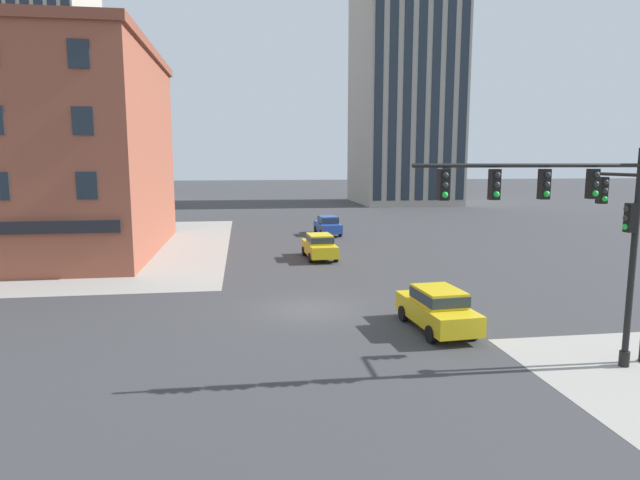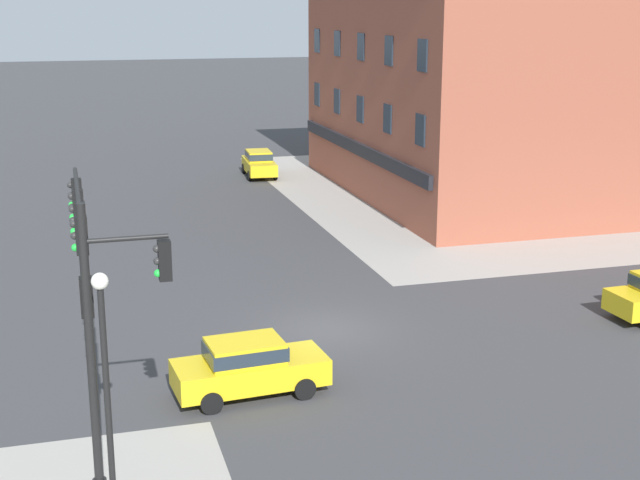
# 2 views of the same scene
# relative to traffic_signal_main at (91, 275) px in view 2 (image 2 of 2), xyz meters

# --- Properties ---
(ground_plane) EXTENTS (320.00, 320.00, 0.00)m
(ground_plane) POSITION_rel_traffic_signal_main_xyz_m (-7.37, 7.88, -4.83)
(ground_plane) COLOR #38383A
(sidewalk_far_corner) EXTENTS (32.00, 32.00, 0.02)m
(sidewalk_far_corner) POSITION_rel_traffic_signal_main_xyz_m (-27.37, 27.88, -4.83)
(sidewalk_far_corner) COLOR gray
(sidewalk_far_corner) RESTS_ON ground
(traffic_signal_main) EXTENTS (7.38, 2.09, 6.93)m
(traffic_signal_main) POSITION_rel_traffic_signal_main_xyz_m (0.00, 0.00, 0.00)
(traffic_signal_main) COLOR black
(traffic_signal_main) RESTS_ON ground
(street_lamp_corner_near) EXTENTS (0.36, 0.36, 5.62)m
(street_lamp_corner_near) POSITION_rel_traffic_signal_main_xyz_m (2.63, 0.11, -1.32)
(street_lamp_corner_near) COLOR black
(street_lamp_corner_near) RESTS_ON ground
(car_main_northbound_far) EXTENTS (2.14, 4.52, 1.68)m
(car_main_northbound_far) POSITION_rel_traffic_signal_main_xyz_m (-2.83, 4.25, -3.91)
(car_main_northbound_far) COLOR gold
(car_main_northbound_far) RESTS_ON ground
(car_parked_curb) EXTENTS (4.50, 2.10, 1.68)m
(car_parked_curb) POSITION_rel_traffic_signal_main_xyz_m (-36.13, 11.75, -3.91)
(car_parked_curb) COLOR gold
(car_parked_curb) RESTS_ON ground
(storefront_block_near_corner) EXTENTS (22.97, 19.80, 14.46)m
(storefront_block_near_corner) POSITION_rel_traffic_signal_main_xyz_m (-27.63, 25.56, 2.41)
(storefront_block_near_corner) COLOR brown
(storefront_block_near_corner) RESTS_ON ground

